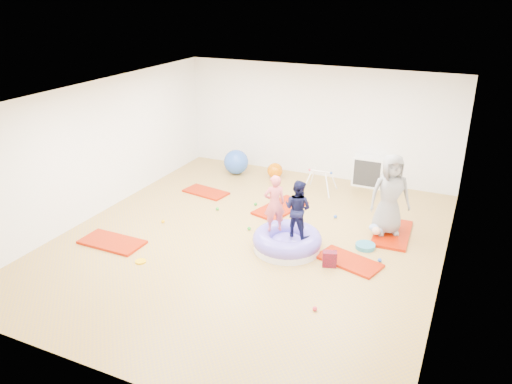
% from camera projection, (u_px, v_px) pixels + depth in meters
% --- Properties ---
extents(room, '(7.01, 8.01, 2.81)m').
position_uv_depth(room, '(249.00, 172.00, 9.11)').
color(room, '#9D774E').
rests_on(room, ground).
extents(gym_mat_front_left, '(1.23, 0.63, 0.05)m').
position_uv_depth(gym_mat_front_left, '(112.00, 242.00, 9.52)').
color(gym_mat_front_left, '#A81F00').
rests_on(gym_mat_front_left, ground).
extents(gym_mat_mid_left, '(1.13, 0.70, 0.04)m').
position_uv_depth(gym_mat_mid_left, '(206.00, 192.00, 11.85)').
color(gym_mat_mid_left, '#A81F00').
rests_on(gym_mat_mid_left, ground).
extents(gym_mat_center_back, '(0.96, 1.40, 0.05)m').
position_uv_depth(gym_mat_center_back, '(280.00, 208.00, 10.99)').
color(gym_mat_center_back, '#A81F00').
rests_on(gym_mat_center_back, ground).
extents(gym_mat_right, '(1.24, 0.87, 0.05)m').
position_uv_depth(gym_mat_right, '(349.00, 261.00, 8.87)').
color(gym_mat_right, '#A81F00').
rests_on(gym_mat_right, ground).
extents(gym_mat_rear_right, '(0.73, 1.36, 0.06)m').
position_uv_depth(gym_mat_rear_right, '(392.00, 233.00, 9.86)').
color(gym_mat_rear_right, '#A81F00').
rests_on(gym_mat_rear_right, ground).
extents(inflatable_cushion, '(1.29, 1.29, 0.41)m').
position_uv_depth(inflatable_cushion, '(287.00, 241.00, 9.27)').
color(inflatable_cushion, white).
rests_on(inflatable_cushion, ground).
extents(child_pink, '(0.48, 0.45, 1.10)m').
position_uv_depth(child_pink, '(275.00, 201.00, 9.11)').
color(child_pink, '#D6565D').
rests_on(child_pink, inflatable_cushion).
extents(child_navy, '(0.60, 0.51, 1.08)m').
position_uv_depth(child_navy, '(298.00, 206.00, 8.91)').
color(child_navy, black).
rests_on(child_navy, inflatable_cushion).
extents(adult_caregiver, '(0.93, 0.81, 1.60)m').
position_uv_depth(adult_caregiver, '(390.00, 194.00, 9.56)').
color(adult_caregiver, gray).
rests_on(adult_caregiver, gym_mat_rear_right).
extents(infant, '(0.35, 0.36, 0.21)m').
position_uv_depth(infant, '(378.00, 229.00, 9.74)').
color(infant, '#8B9DCD').
rests_on(infant, gym_mat_rear_right).
extents(ball_pit_balls, '(4.49, 3.36, 0.07)m').
position_uv_depth(ball_pit_balls, '(274.00, 233.00, 9.86)').
color(ball_pit_balls, '#E43449').
rests_on(ball_pit_balls, ground).
extents(exercise_ball_blue, '(0.64, 0.64, 0.64)m').
position_uv_depth(exercise_ball_blue, '(236.00, 162.00, 12.96)').
color(exercise_ball_blue, blue).
rests_on(exercise_ball_blue, ground).
extents(exercise_ball_orange, '(0.39, 0.39, 0.39)m').
position_uv_depth(exercise_ball_orange, '(275.00, 171.00, 12.72)').
color(exercise_ball_orange, '#D96600').
rests_on(exercise_ball_orange, ground).
extents(infant_play_gym, '(0.71, 0.67, 0.54)m').
position_uv_depth(infant_play_gym, '(320.00, 178.00, 11.76)').
color(infant_play_gym, white).
rests_on(infant_play_gym, ground).
extents(cube_shelf, '(0.74, 0.37, 0.74)m').
position_uv_depth(cube_shelf, '(368.00, 171.00, 12.15)').
color(cube_shelf, white).
rests_on(cube_shelf, ground).
extents(balance_disc, '(0.37, 0.37, 0.08)m').
position_uv_depth(balance_disc, '(365.00, 246.00, 9.35)').
color(balance_disc, teal).
rests_on(balance_disc, ground).
extents(backpack, '(0.28, 0.22, 0.28)m').
position_uv_depth(backpack, '(330.00, 259.00, 8.71)').
color(backpack, maroon).
rests_on(backpack, ground).
extents(yellow_toy, '(0.20, 0.20, 0.03)m').
position_uv_depth(yellow_toy, '(141.00, 261.00, 8.88)').
color(yellow_toy, '#FFBC00').
rests_on(yellow_toy, ground).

